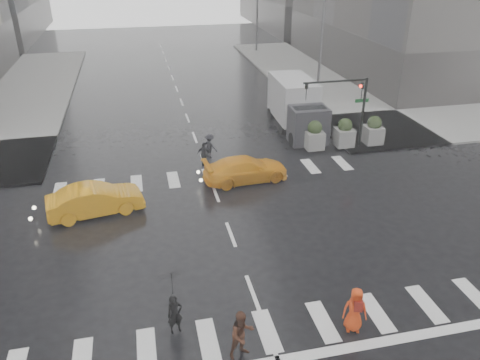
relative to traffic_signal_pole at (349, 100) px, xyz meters
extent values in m
plane|color=black|center=(-9.01, -8.01, -3.22)|extent=(120.00, 120.00, 0.00)
cube|color=gray|center=(10.49, 9.49, -3.14)|extent=(35.00, 35.00, 0.15)
cube|color=#2D2A28|center=(19.99, 18.99, -1.02)|extent=(26.05, 26.05, 4.40)
cube|color=#2D2A28|center=(19.99, 47.99, -1.02)|extent=(26.05, 26.05, 4.40)
cylinder|color=black|center=(0.99, -0.01, -0.97)|extent=(0.16, 0.16, 4.50)
cylinder|color=black|center=(-1.01, -0.01, 1.18)|extent=(4.00, 0.12, 0.12)
imported|color=black|center=(0.74, -0.01, 0.48)|extent=(0.16, 0.20, 1.00)
imported|color=black|center=(-2.81, -0.01, 0.68)|extent=(0.16, 0.20, 1.00)
sphere|color=#FF190C|center=(0.64, -0.01, 0.78)|extent=(0.20, 0.20, 0.20)
cube|color=#0C551C|center=(0.99, 0.29, -0.22)|extent=(0.90, 0.03, 0.22)
cylinder|color=#59595B|center=(1.99, 9.99, 1.28)|extent=(0.20, 0.20, 9.00)
cylinder|color=#59595B|center=(1.99, 29.99, 1.28)|extent=(0.20, 0.20, 9.00)
cube|color=gray|center=(-2.01, 0.19, -2.52)|extent=(1.10, 1.10, 1.10)
sphere|color=#213216|center=(-2.01, 0.19, -1.72)|extent=(0.90, 0.90, 0.90)
cube|color=gray|center=(-0.01, 0.19, -2.52)|extent=(1.10, 1.10, 1.10)
sphere|color=#213216|center=(-0.01, 0.19, -1.72)|extent=(0.90, 0.90, 0.90)
cube|color=gray|center=(1.99, 0.19, -2.52)|extent=(1.10, 1.10, 1.10)
sphere|color=#213216|center=(1.99, 0.19, -1.72)|extent=(0.90, 0.90, 0.90)
imported|color=black|center=(-11.99, -13.32, -2.49)|extent=(0.60, 0.46, 1.45)
imported|color=black|center=(-11.99, -13.32, -1.23)|extent=(1.16, 1.17, 0.88)
imported|color=#452518|center=(-10.05, -14.81, -2.36)|extent=(0.99, 0.87, 1.72)
imported|color=red|center=(-6.15, -14.53, -2.39)|extent=(0.93, 0.75, 1.66)
cube|color=maroon|center=(-6.15, -14.71, -2.07)|extent=(0.32, 0.24, 0.40)
imported|color=black|center=(-9.03, -0.61, -2.48)|extent=(1.01, 0.85, 1.48)
imported|color=black|center=(-8.54, 0.52, -2.46)|extent=(1.07, 1.08, 1.51)
imported|color=#FFA00D|center=(-14.93, -4.78, -2.48)|extent=(4.66, 2.31, 1.47)
imported|color=#FFA00D|center=(-7.12, -2.93, -2.54)|extent=(4.26, 2.26, 1.35)
cube|color=#B9B9BB|center=(-2.01, 4.56, -1.13)|extent=(2.44, 4.68, 2.75)
cube|color=#29292D|center=(-2.01, 1.31, -1.94)|extent=(2.34, 1.83, 2.34)
cube|color=black|center=(-2.01, 1.31, -1.23)|extent=(2.04, 0.92, 0.92)
cylinder|color=black|center=(-3.08, 1.11, -2.76)|extent=(0.28, 0.92, 0.92)
cylinder|color=black|center=(-0.94, 1.11, -2.76)|extent=(0.28, 0.92, 0.92)
cylinder|color=black|center=(-3.08, 3.34, -2.76)|extent=(0.28, 0.92, 0.92)
cylinder|color=black|center=(-0.94, 3.34, -2.76)|extent=(0.28, 0.92, 0.92)
cylinder|color=black|center=(-3.08, 6.19, -2.76)|extent=(0.28, 0.92, 0.92)
cylinder|color=black|center=(-0.94, 6.19, -2.76)|extent=(0.28, 0.92, 0.92)
camera|label=1|loc=(-12.47, -25.25, 8.45)|focal=35.00mm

